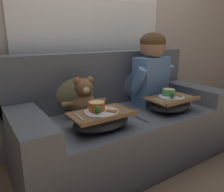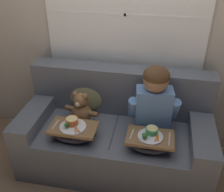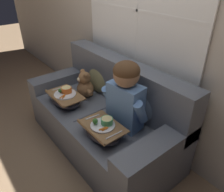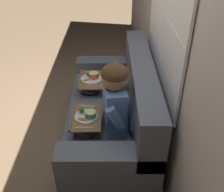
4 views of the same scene
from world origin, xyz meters
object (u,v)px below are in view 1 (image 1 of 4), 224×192
at_px(couch, 119,122).
at_px(child_figure, 152,66).
at_px(lap_tray_child, 171,103).
at_px(throw_pillow_behind_teddy, 74,89).
at_px(lap_tray_teddy, 101,119).
at_px(throw_pillow_behind_child, 138,80).
at_px(teddy_bear, 84,101).

distance_m(couch, child_figure, 0.60).
relative_size(couch, lap_tray_child, 4.45).
height_order(throw_pillow_behind_teddy, lap_tray_teddy, throw_pillow_behind_teddy).
bearing_deg(throw_pillow_behind_child, lap_tray_teddy, -147.07).
relative_size(child_figure, lap_tray_teddy, 1.53).
height_order(couch, lap_tray_teddy, couch).
bearing_deg(child_figure, lap_tray_child, -90.03).
bearing_deg(throw_pillow_behind_child, teddy_bear, -164.34).
bearing_deg(lap_tray_child, couch, 141.47).
bearing_deg(throw_pillow_behind_child, lap_tray_child, -90.00).
height_order(teddy_bear, lap_tray_teddy, teddy_bear).
bearing_deg(lap_tray_teddy, couch, 38.41).
xyz_separation_m(throw_pillow_behind_child, teddy_bear, (-0.70, -0.20, -0.06)).
height_order(throw_pillow_behind_teddy, lap_tray_child, throw_pillow_behind_teddy).
height_order(throw_pillow_behind_teddy, teddy_bear, throw_pillow_behind_teddy).
distance_m(couch, throw_pillow_behind_teddy, 0.51).
bearing_deg(lap_tray_teddy, lap_tray_child, -0.00).
bearing_deg(throw_pillow_behind_teddy, couch, -26.64).
bearing_deg(lap_tray_teddy, teddy_bear, 89.90).
distance_m(throw_pillow_behind_teddy, lap_tray_teddy, 0.47).
distance_m(couch, teddy_bear, 0.44).
bearing_deg(lap_tray_child, child_figure, 89.97).
height_order(teddy_bear, lap_tray_child, teddy_bear).
bearing_deg(child_figure, throw_pillow_behind_child, 90.04).
height_order(couch, teddy_bear, couch).
height_order(lap_tray_child, lap_tray_teddy, lap_tray_teddy).
distance_m(throw_pillow_behind_child, lap_tray_teddy, 0.84).
xyz_separation_m(child_figure, lap_tray_teddy, (-0.70, -0.26, -0.29)).
xyz_separation_m(couch, throw_pillow_behind_child, (0.35, 0.18, 0.32)).
relative_size(throw_pillow_behind_teddy, lap_tray_teddy, 0.90).
height_order(throw_pillow_behind_child, throw_pillow_behind_teddy, throw_pillow_behind_child).
bearing_deg(couch, lap_tray_teddy, -141.59).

